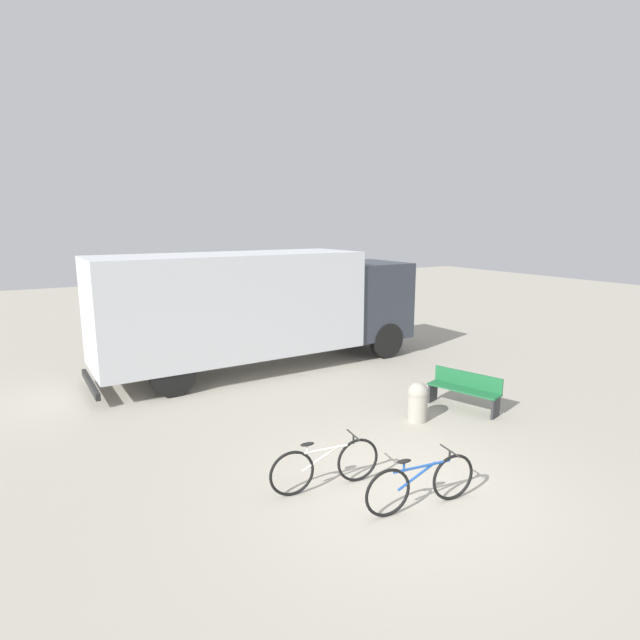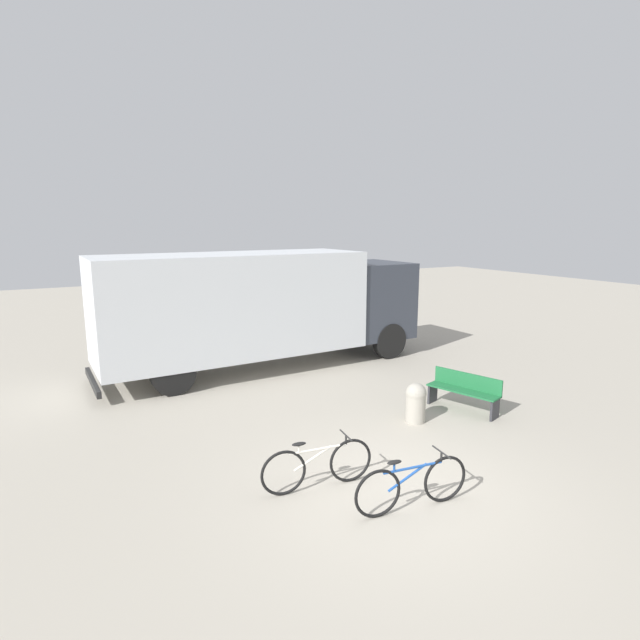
% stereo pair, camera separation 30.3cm
% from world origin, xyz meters
% --- Properties ---
extents(ground_plane, '(60.00, 60.00, 0.00)m').
position_xyz_m(ground_plane, '(0.00, 0.00, 0.00)').
color(ground_plane, '#A8A091').
extents(delivery_truck, '(9.16, 2.66, 3.20)m').
position_xyz_m(delivery_truck, '(0.74, 7.07, 1.80)').
color(delivery_truck, silver).
rests_on(delivery_truck, ground).
extents(park_bench, '(0.85, 1.61, 0.80)m').
position_xyz_m(park_bench, '(3.30, 1.96, 0.45)').
color(park_bench, '#1E6638').
rests_on(park_bench, ground).
extents(bicycle_near, '(1.78, 0.44, 0.79)m').
position_xyz_m(bicycle_near, '(-1.02, 0.59, 0.37)').
color(bicycle_near, black).
rests_on(bicycle_near, ground).
extents(bicycle_middle, '(1.78, 0.44, 0.79)m').
position_xyz_m(bicycle_middle, '(-0.13, -0.54, 0.37)').
color(bicycle_middle, black).
rests_on(bicycle_middle, ground).
extents(bollard_near_bench, '(0.42, 0.42, 0.81)m').
position_xyz_m(bollard_near_bench, '(1.96, 1.94, 0.43)').
color(bollard_near_bench, '#9E998C').
rests_on(bollard_near_bench, ground).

